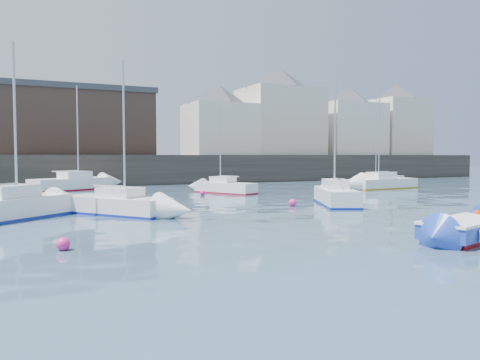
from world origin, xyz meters
name	(u,v)px	position (x,y,z in m)	size (l,w,h in m)	color
water	(383,238)	(0.00, 0.00, 0.00)	(220.00, 220.00, 0.00)	#2D4760
quay_wall	(145,169)	(0.00, 35.00, 1.50)	(90.00, 5.00, 3.00)	#28231E
land_strip	(114,167)	(0.00, 53.00, 1.40)	(90.00, 32.00, 2.80)	#28231E
bldg_east_a	(280,112)	(20.00, 42.00, 8.81)	(13.36, 13.36, 11.80)	beige
bldg_east_b	(348,121)	(31.00, 41.50, 7.87)	(11.88, 11.88, 9.95)	white
bldg_east_c	(396,120)	(40.00, 41.50, 8.37)	(11.14, 11.14, 10.95)	beige
bldg_east_d	(219,120)	(11.00, 41.50, 7.36)	(11.14, 11.14, 8.95)	white
warehouse	(75,123)	(-6.00, 43.00, 6.62)	(16.40, 10.40, 7.60)	#3D2D26
blue_dinghy	(466,229)	(2.21, -1.62, 0.42)	(4.27, 2.71, 0.75)	#97050A
sailboat_a	(6,208)	(-12.27, 10.81, 0.57)	(6.07, 5.60, 8.16)	white
sailboat_b	(116,204)	(-7.34, 10.89, 0.49)	(5.03, 5.84, 7.57)	white
sailboat_c	(336,196)	(5.28, 9.82, 0.55)	(3.90, 5.72, 7.23)	white
sailboat_d	(383,183)	(17.46, 19.25, 0.51)	(6.68, 2.63, 8.33)	white
sailboat_f	(225,187)	(2.76, 20.63, 0.47)	(3.84, 5.32, 6.69)	white
sailboat_g	(379,179)	(22.50, 25.46, 0.44)	(6.37, 3.07, 7.73)	white
sailboat_h	(72,183)	(-7.75, 29.02, 0.58)	(7.13, 5.19, 8.88)	white
buoy_near	(63,250)	(-10.49, 2.53, 0.00)	(0.43, 0.43, 0.43)	#E52184
buoy_mid	(293,206)	(2.59, 10.34, 0.00)	(0.44, 0.44, 0.44)	#E52184
buoy_far	(203,195)	(0.45, 19.47, 0.00)	(0.41, 0.41, 0.41)	#E52184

